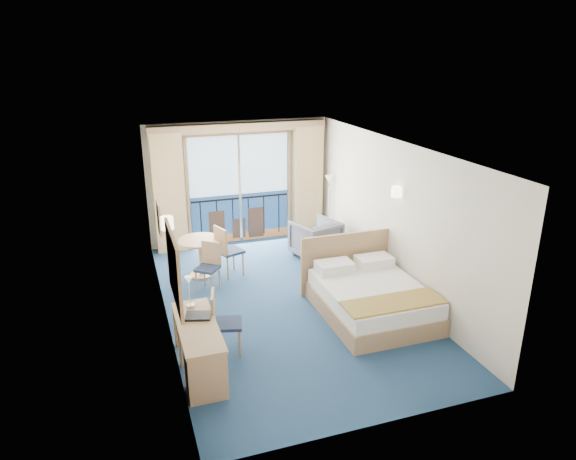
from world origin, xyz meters
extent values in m
plane|color=navy|center=(0.00, 0.00, 0.00)|extent=(6.50, 6.50, 0.00)
cube|color=beige|center=(0.00, 3.26, 1.35)|extent=(4.00, 0.02, 2.70)
cube|color=beige|center=(0.00, -3.26, 1.35)|extent=(4.00, 0.02, 2.70)
cube|color=beige|center=(-2.01, 0.00, 1.35)|extent=(0.02, 6.50, 2.70)
cube|color=beige|center=(2.01, 0.00, 1.35)|extent=(0.02, 6.50, 2.70)
cube|color=white|center=(0.00, 0.00, 2.71)|extent=(4.00, 6.50, 0.02)
cube|color=navy|center=(0.00, 3.22, 0.56)|extent=(2.20, 0.02, 1.08)
cube|color=#C1E3FE|center=(0.00, 3.22, 1.76)|extent=(2.20, 0.02, 1.32)
cube|color=#9E5D31|center=(0.00, 3.22, 0.10)|extent=(2.20, 0.02, 0.20)
cube|color=black|center=(0.00, 3.22, 1.00)|extent=(2.20, 0.02, 0.04)
cube|color=tan|center=(0.00, 3.21, 2.46)|extent=(2.36, 0.03, 0.12)
cube|color=tan|center=(-1.15, 3.21, 1.20)|extent=(0.06, 0.03, 2.40)
cube|color=tan|center=(1.15, 3.21, 1.20)|extent=(0.06, 0.03, 2.40)
cube|color=silver|center=(0.00, 3.21, 1.20)|extent=(0.05, 0.02, 2.40)
cube|color=#3D271B|center=(0.35, 3.21, 0.40)|extent=(0.35, 0.02, 0.70)
cube|color=#3D271B|center=(-0.55, 3.21, 0.40)|extent=(0.35, 0.02, 0.70)
cube|color=#3D271B|center=(-0.05, 3.21, 0.30)|extent=(0.30, 0.02, 0.45)
cube|color=black|center=(-0.90, 3.22, 0.55)|extent=(0.02, 0.01, 0.90)
cube|color=black|center=(-0.54, 3.22, 0.55)|extent=(0.02, 0.01, 0.90)
cube|color=black|center=(-0.18, 3.22, 0.55)|extent=(0.03, 0.01, 0.90)
cube|color=black|center=(0.18, 3.22, 0.55)|extent=(0.03, 0.01, 0.90)
cube|color=black|center=(0.54, 3.22, 0.55)|extent=(0.02, 0.01, 0.90)
cube|color=black|center=(0.90, 3.22, 0.55)|extent=(0.02, 0.01, 0.90)
cube|color=tan|center=(-1.55, 3.07, 1.28)|extent=(0.65, 0.22, 2.55)
cube|color=tan|center=(1.55, 3.07, 1.28)|extent=(0.65, 0.22, 2.55)
cube|color=tan|center=(0.00, 3.10, 2.58)|extent=(3.80, 0.25, 0.18)
cube|color=tan|center=(-1.98, -1.50, 1.55)|extent=(0.04, 1.25, 0.95)
cube|color=silver|center=(-1.95, -1.50, 1.55)|extent=(0.01, 1.12, 0.82)
cube|color=tan|center=(-1.98, 0.45, 1.60)|extent=(0.03, 0.42, 0.52)
cube|color=gray|center=(-1.96, 0.45, 1.60)|extent=(0.01, 0.34, 0.44)
cylinder|color=beige|center=(-1.94, -0.60, 1.85)|extent=(0.18, 0.18, 0.18)
cylinder|color=beige|center=(1.94, -0.15, 1.85)|extent=(0.18, 0.18, 0.18)
cube|color=tan|center=(1.19, -0.90, 0.15)|extent=(1.58, 1.97, 0.30)
cube|color=white|center=(1.19, -0.90, 0.42)|extent=(1.52, 1.91, 0.25)
cube|color=#A88E41|center=(1.19, -1.54, 0.56)|extent=(1.56, 0.54, 0.03)
cube|color=white|center=(0.82, -0.19, 0.63)|extent=(0.61, 0.39, 0.18)
cube|color=white|center=(1.57, -0.19, 0.63)|extent=(0.61, 0.39, 0.18)
cube|color=tan|center=(1.19, 0.13, 0.54)|extent=(1.73, 0.06, 1.09)
cube|color=#A37456|center=(1.77, 0.49, 0.27)|extent=(0.42, 0.40, 0.55)
cube|color=silver|center=(1.73, 0.48, 0.59)|extent=(0.24, 0.22, 0.09)
imported|color=#4F5460|center=(1.25, 1.78, 0.39)|extent=(1.07, 1.08, 0.79)
cylinder|color=silver|center=(1.88, 2.60, 0.01)|extent=(0.21, 0.21, 0.03)
cylinder|color=silver|center=(1.88, 2.60, 0.71)|extent=(0.02, 0.02, 1.42)
cone|color=#EEE3CA|center=(1.88, 2.60, 1.42)|extent=(0.19, 0.19, 0.17)
cube|color=tan|center=(-1.73, -1.52, 0.68)|extent=(0.51, 1.50, 0.04)
cube|color=#A37456|center=(-1.73, -2.03, 0.33)|extent=(0.49, 0.45, 0.66)
cylinder|color=tan|center=(-1.96, -1.33, 0.33)|extent=(0.05, 0.05, 0.66)
cylinder|color=tan|center=(-1.50, -1.33, 0.33)|extent=(0.05, 0.05, 0.66)
cylinder|color=tan|center=(-1.96, -0.81, 0.33)|extent=(0.05, 0.05, 0.66)
cylinder|color=tan|center=(-1.50, -0.81, 0.33)|extent=(0.05, 0.05, 0.66)
cube|color=#1C2742|center=(-1.26, -1.18, 0.45)|extent=(0.49, 0.49, 0.05)
cube|color=tan|center=(-1.45, -1.14, 0.70)|extent=(0.13, 0.40, 0.48)
cylinder|color=tan|center=(-1.14, -1.38, 0.22)|extent=(0.03, 0.03, 0.43)
cylinder|color=tan|center=(-1.07, -1.06, 0.22)|extent=(0.03, 0.03, 0.43)
cylinder|color=tan|center=(-1.46, -1.30, 0.22)|extent=(0.03, 0.03, 0.43)
cylinder|color=tan|center=(-1.38, -0.99, 0.22)|extent=(0.03, 0.03, 0.43)
cube|color=black|center=(-1.69, -1.31, 0.72)|extent=(0.40, 0.34, 0.03)
cylinder|color=silver|center=(-1.74, -0.99, 0.73)|extent=(0.12, 0.12, 0.02)
cylinder|color=silver|center=(-1.74, -0.99, 0.92)|extent=(0.02, 0.02, 0.40)
cone|color=#EEE3CA|center=(-1.74, -0.99, 1.12)|extent=(0.11, 0.11, 0.10)
cylinder|color=tan|center=(-1.18, 1.59, 0.72)|extent=(0.82, 0.82, 0.04)
cylinder|color=tan|center=(-1.18, 1.59, 0.36)|extent=(0.08, 0.08, 0.72)
cylinder|color=tan|center=(-1.18, 1.59, 0.02)|extent=(0.45, 0.45, 0.03)
cube|color=#1C2742|center=(-0.63, 1.46, 0.48)|extent=(0.54, 0.54, 0.05)
cube|color=tan|center=(-0.83, 1.40, 0.74)|extent=(0.18, 0.42, 0.51)
cylinder|color=tan|center=(-0.41, 1.36, 0.23)|extent=(0.04, 0.04, 0.46)
cylinder|color=tan|center=(-0.53, 1.68, 0.23)|extent=(0.04, 0.04, 0.46)
cylinder|color=tan|center=(-0.74, 1.24, 0.23)|extent=(0.04, 0.04, 0.46)
cylinder|color=tan|center=(-0.85, 1.57, 0.23)|extent=(0.04, 0.04, 0.46)
cube|color=#1C2742|center=(-1.18, 0.91, 0.42)|extent=(0.53, 0.53, 0.04)
cube|color=tan|center=(-1.07, 1.05, 0.65)|extent=(0.32, 0.26, 0.45)
cylinder|color=tan|center=(-1.39, 0.89, 0.20)|extent=(0.03, 0.03, 0.40)
cylinder|color=tan|center=(-1.15, 0.70, 0.20)|extent=(0.03, 0.03, 0.40)
cylinder|color=tan|center=(-1.20, 1.12, 0.20)|extent=(0.03, 0.03, 0.40)
cylinder|color=tan|center=(-0.97, 0.93, 0.20)|extent=(0.03, 0.03, 0.40)
camera|label=1|loc=(-2.50, -7.54, 4.14)|focal=32.00mm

